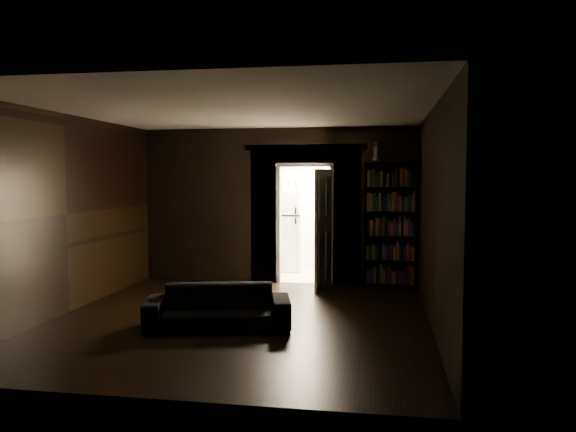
{
  "coord_description": "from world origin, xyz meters",
  "views": [
    {
      "loc": [
        1.87,
        -7.23,
        1.92
      ],
      "look_at": [
        0.5,
        0.9,
        1.34
      ],
      "focal_mm": 35.0,
      "sensor_mm": 36.0,
      "label": 1
    }
  ],
  "objects": [
    {
      "name": "bookshelf",
      "position": [
        2.0,
        2.59,
        1.1
      ],
      "size": [
        0.9,
        0.33,
        2.2
      ],
      "primitive_type": "cube",
      "rotation": [
        0.0,
        0.0,
        0.01
      ],
      "color": "black",
      "rests_on": "ground"
    },
    {
      "name": "ground",
      "position": [
        0.0,
        0.0,
        0.0
      ],
      "size": [
        5.5,
        5.5,
        0.0
      ],
      "primitive_type": "plane",
      "color": "black",
      "rests_on": "ground"
    },
    {
      "name": "refrigerator",
      "position": [
        -0.1,
        4.11,
        0.82
      ],
      "size": [
        0.86,
        0.81,
        1.65
      ],
      "primitive_type": "cube",
      "rotation": [
        0.0,
        0.0,
        0.19
      ],
      "color": "white",
      "rests_on": "ground"
    },
    {
      "name": "figurine",
      "position": [
        1.75,
        2.6,
        2.36
      ],
      "size": [
        0.11,
        0.11,
        0.31
      ],
      "primitive_type": "cube",
      "rotation": [
        0.0,
        0.0,
        -0.05
      ],
      "color": "silver",
      "rests_on": "bookshelf"
    },
    {
      "name": "kitchen_alcove",
      "position": [
        0.5,
        3.87,
        1.21
      ],
      "size": [
        2.2,
        1.8,
        2.6
      ],
      "color": "beige",
      "rests_on": "ground"
    },
    {
      "name": "sofa",
      "position": [
        -0.18,
        -0.42,
        0.35
      ],
      "size": [
        1.96,
        1.2,
        0.7
      ],
      "primitive_type": "imported",
      "rotation": [
        0.0,
        0.0,
        0.24
      ],
      "color": "black",
      "rests_on": "ground"
    },
    {
      "name": "bottles",
      "position": [
        -0.09,
        4.04,
        1.77
      ],
      "size": [
        0.58,
        0.24,
        0.24
      ],
      "primitive_type": "cube",
      "rotation": [
        0.0,
        0.0,
        -0.29
      ],
      "color": "black",
      "rests_on": "refrigerator"
    },
    {
      "name": "room_walls",
      "position": [
        -0.01,
        1.07,
        1.68
      ],
      "size": [
        5.02,
        5.61,
        2.84
      ],
      "color": "black",
      "rests_on": "ground"
    },
    {
      "name": "door",
      "position": [
        0.88,
        2.31,
        1.02
      ],
      "size": [
        0.22,
        0.84,
        2.05
      ],
      "primitive_type": "cube",
      "rotation": [
        0.0,
        0.0,
        1.36
      ],
      "color": "silver",
      "rests_on": "ground"
    }
  ]
}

